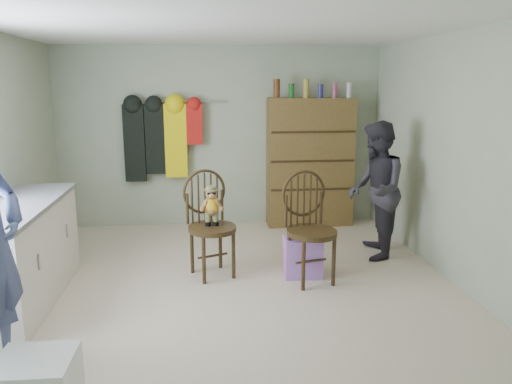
{
  "coord_description": "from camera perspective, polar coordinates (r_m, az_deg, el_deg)",
  "views": [
    {
      "loc": [
        -0.27,
        -4.55,
        1.99
      ],
      "look_at": [
        0.25,
        0.2,
        0.95
      ],
      "focal_mm": 35.0,
      "sensor_mm": 36.0,
      "label": 1
    }
  ],
  "objects": [
    {
      "name": "ground_plane",
      "position": [
        4.98,
        -2.66,
        -11.31
      ],
      "size": [
        5.0,
        5.0,
        0.0
      ],
      "primitive_type": "plane",
      "color": "beige",
      "rests_on": "ground"
    },
    {
      "name": "room_walls",
      "position": [
        5.11,
        -3.23,
        7.63
      ],
      "size": [
        5.0,
        5.0,
        5.0
      ],
      "color": "#AAB396",
      "rests_on": "ground"
    },
    {
      "name": "counter",
      "position": [
        5.08,
        -25.37,
        -6.33
      ],
      "size": [
        0.64,
        1.86,
        0.94
      ],
      "color": "silver",
      "rests_on": "ground"
    },
    {
      "name": "chair_front",
      "position": [
        5.23,
        -5.28,
        -2.78
      ],
      "size": [
        0.64,
        0.64,
        1.11
      ],
      "rotation": [
        0.0,
        0.0,
        0.37
      ],
      "color": "#3A2914",
      "rests_on": "ground"
    },
    {
      "name": "chair_far",
      "position": [
        5.1,
        6.06,
        -3.54
      ],
      "size": [
        0.61,
        0.61,
        1.13
      ],
      "rotation": [
        0.0,
        0.0,
        0.25
      ],
      "color": "#3A2914",
      "rests_on": "ground"
    },
    {
      "name": "striped_bag",
      "position": [
        5.32,
        5.35,
        -7.38
      ],
      "size": [
        0.4,
        0.32,
        0.41
      ],
      "primitive_type": "cube",
      "rotation": [
        0.0,
        0.0,
        -0.04
      ],
      "color": "#E572CC",
      "rests_on": "ground"
    },
    {
      "name": "person_right",
      "position": [
        5.88,
        13.5,
        0.18
      ],
      "size": [
        0.76,
        0.89,
        1.59
      ],
      "primitive_type": "imported",
      "rotation": [
        0.0,
        0.0,
        -1.81
      ],
      "color": "#2D2B33",
      "rests_on": "ground"
    },
    {
      "name": "dresser",
      "position": [
        7.1,
        6.18,
        3.45
      ],
      "size": [
        1.2,
        0.39,
        2.05
      ],
      "color": "brown",
      "rests_on": "ground"
    },
    {
      "name": "coat_rack",
      "position": [
        7.0,
        -10.86,
        5.98
      ],
      "size": [
        1.42,
        0.12,
        1.09
      ],
      "color": "#99999E",
      "rests_on": "ground"
    }
  ]
}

